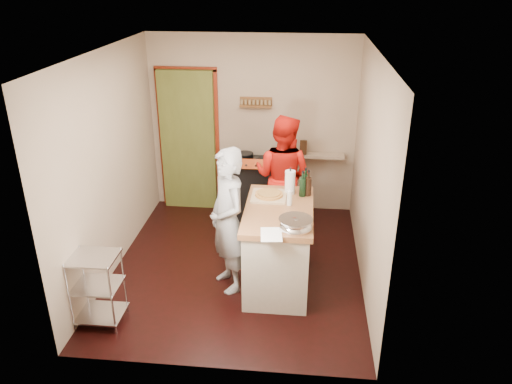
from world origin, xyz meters
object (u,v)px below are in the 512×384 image
stove (254,188)px  person_stripe (228,221)px  wire_shelving (97,286)px  person_red (283,176)px  island (278,245)px

stove → person_stripe: size_ratio=0.60×
stove → wire_shelving: (-1.33, -2.62, -0.01)m
wire_shelving → person_stripe: (1.24, 0.78, 0.40)m
stove → person_red: person_red is taller
stove → island: size_ratio=0.72×
person_red → stove: bearing=-25.1°
wire_shelving → island: 2.01m
wire_shelving → stove: bearing=63.1°
person_stripe → wire_shelving: bearing=-89.0°
person_stripe → person_red: (0.54, 1.37, -0.00)m
stove → person_stripe: bearing=-92.9°
island → person_red: size_ratio=0.83×
stove → person_red: bearing=-46.9°
island → wire_shelving: bearing=-153.3°
stove → wire_shelving: size_ratio=1.26×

